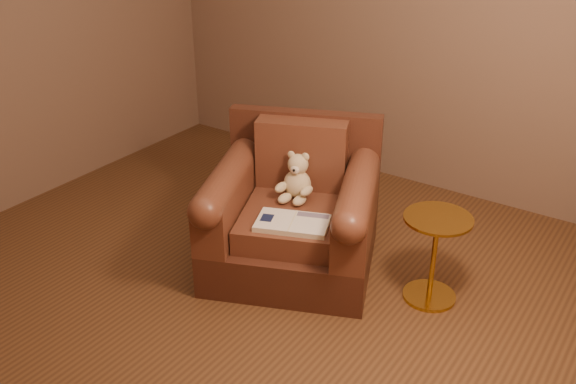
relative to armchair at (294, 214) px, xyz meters
The scene contains 5 objects.
floor 0.61m from the armchair, 103.33° to the right, with size 4.00×4.00×0.00m, color brown.
armchair is the anchor object (origin of this frame).
teddy_bear 0.21m from the armchair, 111.80° to the left, with size 0.21×0.25×0.30m.
guidebook 0.29m from the armchair, 58.04° to the right, with size 0.47×0.38×0.03m.
side_table 0.87m from the armchair, ahead, with size 0.38×0.38×0.53m.
Camera 1 is at (2.01, -2.36, 2.23)m, focal length 40.00 mm.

